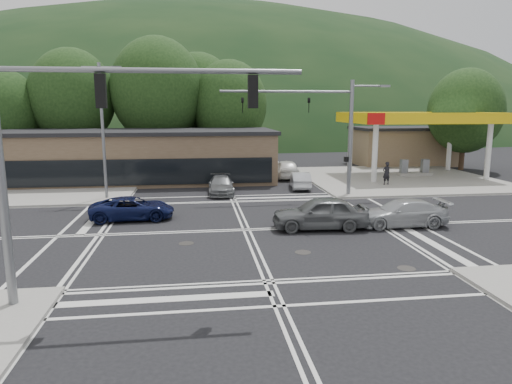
{
  "coord_description": "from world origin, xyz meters",
  "views": [
    {
      "loc": [
        -2.51,
        -22.36,
        6.1
      ],
      "look_at": [
        0.89,
        2.96,
        1.4
      ],
      "focal_mm": 32.0,
      "sensor_mm": 36.0,
      "label": 1
    }
  ],
  "objects": [
    {
      "name": "car_queue_b",
      "position": [
        5.5,
        16.98,
        0.81
      ],
      "size": [
        2.26,
        4.9,
        1.63
      ],
      "primitive_type": "imported",
      "rotation": [
        0.0,
        0.0,
        3.07
      ],
      "color": "white",
      "rests_on": "ground"
    },
    {
      "name": "signal_mast_ne",
      "position": [
        6.95,
        8.2,
        5.07
      ],
      "size": [
        11.65,
        0.3,
        8.0
      ],
      "color": "slate",
      "rests_on": "ground"
    },
    {
      "name": "ground",
      "position": [
        0.0,
        0.0,
        0.0
      ],
      "size": [
        120.0,
        120.0,
        0.0
      ],
      "primitive_type": "plane",
      "color": "black",
      "rests_on": "ground"
    },
    {
      "name": "tree_ne",
      "position": [
        24.0,
        20.0,
        5.84
      ],
      "size": [
        7.2,
        7.2,
        9.99
      ],
      "color": "#382619",
      "rests_on": "ground"
    },
    {
      "name": "pedestrian",
      "position": [
        12.44,
        11.57,
        1.06
      ],
      "size": [
        0.74,
        0.57,
        1.81
      ],
      "primitive_type": "imported",
      "rotation": [
        0.0,
        0.0,
        3.37
      ],
      "color": "black",
      "rests_on": "sidewalk_ne"
    },
    {
      "name": "car_blue_west",
      "position": [
        -6.03,
        3.03,
        0.63
      ],
      "size": [
        4.68,
        2.36,
        1.27
      ],
      "primitive_type": "imported",
      "rotation": [
        0.0,
        0.0,
        1.63
      ],
      "color": "#0D143D",
      "rests_on": "ground"
    },
    {
      "name": "tree_n_d",
      "position": [
        -20.0,
        23.0,
        5.84
      ],
      "size": [
        6.8,
        6.8,
        9.76
      ],
      "color": "#382619",
      "rests_on": "ground"
    },
    {
      "name": "hill_north",
      "position": [
        0.0,
        90.0,
        0.0
      ],
      "size": [
        252.0,
        126.0,
        140.0
      ],
      "primitive_type": "ellipsoid",
      "color": "black",
      "rests_on": "ground"
    },
    {
      "name": "car_grey_center",
      "position": [
        3.76,
        -0.3,
        0.83
      ],
      "size": [
        5.0,
        2.32,
        1.66
      ],
      "primitive_type": "imported",
      "rotation": [
        0.0,
        0.0,
        -1.65
      ],
      "color": "#5B5E60",
      "rests_on": "ground"
    },
    {
      "name": "tree_n_e",
      "position": [
        -2.0,
        28.0,
        7.14
      ],
      "size": [
        8.4,
        8.4,
        11.98
      ],
      "color": "#382619",
      "rests_on": "ground"
    },
    {
      "name": "car_northbound",
      "position": [
        -0.68,
        10.09,
        0.64
      ],
      "size": [
        1.92,
        4.44,
        1.27
      ],
      "primitive_type": "imported",
      "rotation": [
        0.0,
        0.0,
        -0.03
      ],
      "color": "slate",
      "rests_on": "ground"
    },
    {
      "name": "tree_n_b",
      "position": [
        -6.0,
        24.0,
        7.79
      ],
      "size": [
        9.0,
        9.0,
        12.98
      ],
      "color": "#382619",
      "rests_on": "ground"
    },
    {
      "name": "car_queue_a",
      "position": [
        5.5,
        11.56,
        0.64
      ],
      "size": [
        1.85,
        4.03,
        1.28
      ],
      "primitive_type": "imported",
      "rotation": [
        0.0,
        0.0,
        3.01
      ],
      "color": "#B9BCC1",
      "rests_on": "ground"
    },
    {
      "name": "convenience_store",
      "position": [
        20.0,
        25.0,
        1.9
      ],
      "size": [
        10.0,
        6.0,
        3.8
      ],
      "primitive_type": "cube",
      "color": "#846B4F",
      "rests_on": "ground"
    },
    {
      "name": "tree_n_a",
      "position": [
        -14.0,
        24.0,
        7.14
      ],
      "size": [
        8.0,
        8.0,
        11.75
      ],
      "color": "#382619",
      "rests_on": "ground"
    },
    {
      "name": "streetlight_nw",
      "position": [
        -8.44,
        9.0,
        5.05
      ],
      "size": [
        2.5,
        0.25,
        9.0
      ],
      "color": "slate",
      "rests_on": "ground"
    },
    {
      "name": "car_silver_east",
      "position": [
        8.16,
        -0.3,
        0.7
      ],
      "size": [
        4.85,
        2.09,
        1.39
      ],
      "primitive_type": "imported",
      "rotation": [
        0.0,
        0.0,
        -1.6
      ],
      "color": "#A5A8AC",
      "rests_on": "ground"
    },
    {
      "name": "tree_n_c",
      "position": [
        1.0,
        24.0,
        6.49
      ],
      "size": [
        7.6,
        7.6,
        10.87
      ],
      "color": "#382619",
      "rests_on": "ground"
    },
    {
      "name": "commercial_row",
      "position": [
        -8.0,
        17.0,
        2.0
      ],
      "size": [
        24.0,
        8.0,
        4.0
      ],
      "primitive_type": "cube",
      "color": "brown",
      "rests_on": "ground"
    },
    {
      "name": "signal_mast_sw",
      "position": [
        -6.39,
        -8.2,
        5.12
      ],
      "size": [
        9.14,
        0.28,
        8.0
      ],
      "color": "slate",
      "rests_on": "ground"
    },
    {
      "name": "gas_station_canopy",
      "position": [
        16.99,
        15.99,
        5.04
      ],
      "size": [
        12.32,
        8.34,
        5.75
      ],
      "color": "silver",
      "rests_on": "ground"
    },
    {
      "name": "sidewalk_nw",
      "position": [
        -15.0,
        15.0,
        0.07
      ],
      "size": [
        16.0,
        16.0,
        0.15
      ],
      "primitive_type": "cube",
      "color": "gray",
      "rests_on": "ground"
    },
    {
      "name": "sidewalk_ne",
      "position": [
        15.0,
        15.0,
        0.07
      ],
      "size": [
        16.0,
        16.0,
        0.15
      ],
      "primitive_type": "cube",
      "color": "gray",
      "rests_on": "ground"
    }
  ]
}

